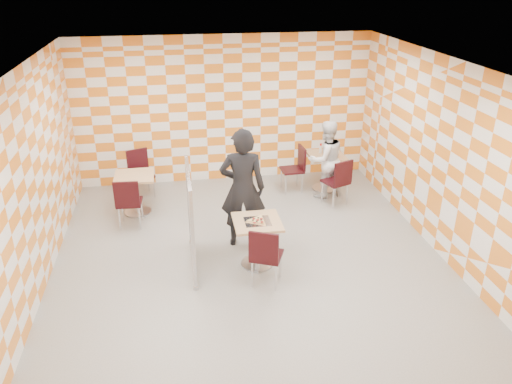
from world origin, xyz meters
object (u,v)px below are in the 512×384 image
Objects in this scene: main_table at (257,235)px; chair_second_front at (339,179)px; chair_empty_far at (140,169)px; man_white at (326,159)px; empty_table at (135,187)px; sport_bottle at (321,149)px; chair_second_side at (297,165)px; man_dark at (243,189)px; chair_main_front at (265,253)px; second_table at (326,166)px; chair_empty_near at (128,200)px; partition at (191,219)px; soda_bottle at (330,148)px.

chair_second_front reaches higher than main_table.
chair_empty_far is 0.60× the size of man_white.
empty_table is 3.75× the size of sport_bottle.
man_dark is at bearing -125.20° from chair_second_side.
man_dark reaches higher than chair_main_front.
chair_second_side is 0.64m from man_white.
chair_empty_far is at bearing 174.27° from chair_second_side.
second_table is 0.81× the size of chair_second_side.
chair_empty_near is 3.91m from sport_bottle.
empty_table is at bearing -171.23° from sport_bottle.
chair_second_side is at bearing -49.44° from man_white.
chair_main_front is 0.60× the size of man_white.
man_dark is at bearing -38.96° from empty_table.
chair_empty_far is 0.47× the size of man_dark.
sport_bottle reaches higher than chair_second_side.
partition is (1.01, -1.36, 0.25)m from chair_empty_near.
chair_second_side is 3.31m from partition.
chair_main_front is at bearing -120.06° from second_table.
partition is 6.74× the size of soda_bottle.
main_table is at bearing -126.10° from soda_bottle.
empty_table is 0.81m from chair_empty_far.
main_table is 3.26× the size of soda_bottle.
sport_bottle reaches higher than chair_second_front.
soda_bottle is at bearing 53.90° from main_table.
man_dark reaches higher than second_table.
partition is 1.02m from man_dark.
chair_second_front is at bearing 52.08° from chair_main_front.
partition is at bearing -132.02° from chair_second_side.
partition is 3.70m from sport_bottle.
chair_empty_near is 0.47× the size of man_dark.
man_dark is at bearing 100.35° from main_table.
soda_bottle reaches higher than chair_second_side.
sport_bottle is (3.64, 0.56, 0.33)m from empty_table.
chair_main_front is at bearing -88.50° from main_table.
chair_main_front is 1.00× the size of chair_empty_near.
chair_empty_far is at bearing 84.55° from chair_empty_near.
chair_empty_near is 0.60× the size of man_white.
main_table is 3.20m from sport_bottle.
chair_second_side is at bearing -5.73° from chair_empty_far.
man_white is (3.71, 0.75, 0.22)m from chair_empty_near.
chair_second_front is 0.93m from sport_bottle.
chair_empty_near is (-1.98, 1.51, 0.04)m from main_table.
main_table is at bearing -125.63° from second_table.
chair_empty_near reaches higher than main_table.
chair_empty_near is (-3.85, -0.28, 0.00)m from chair_second_front.
chair_empty_far is at bearing 176.09° from sport_bottle.
soda_bottle reaches higher than empty_table.
main_table is 2.85m from man_white.
chair_empty_near is 0.60× the size of partition.
chair_main_front and chair_second_front have the same top height.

